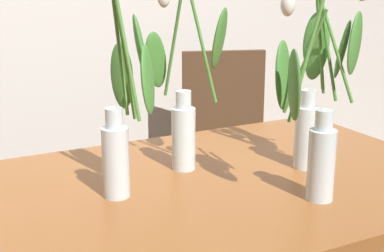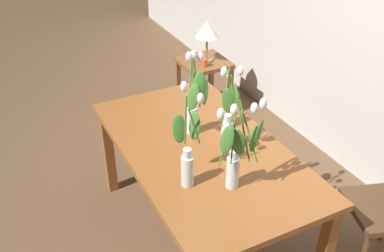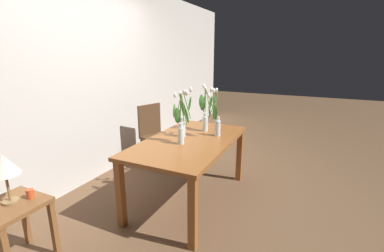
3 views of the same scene
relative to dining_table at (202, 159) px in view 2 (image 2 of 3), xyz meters
name	(u,v)px [view 2 (image 2 of 3)]	position (x,y,z in m)	size (l,w,h in m)	color
ground_plane	(200,234)	(0.00, 0.00, -0.65)	(18.00, 18.00, 0.00)	brown
dining_table	(202,159)	(0.00, 0.00, 0.00)	(1.60, 0.90, 0.74)	brown
tulip_vase_0	(238,153)	(0.43, -0.03, 0.33)	(0.16, 0.26, 0.57)	silver
tulip_vase_1	(188,154)	(0.25, -0.22, 0.27)	(0.15, 0.15, 0.57)	silver
tulip_vase_2	(194,105)	(-0.14, 0.02, 0.31)	(0.15, 0.18, 0.58)	silver
tulip_vase_3	(228,121)	(0.08, 0.13, 0.28)	(0.23, 0.21, 0.57)	silver
side_table	(204,72)	(-1.50, 0.81, -0.22)	(0.44, 0.44, 0.55)	brown
table_lamp	(207,30)	(-1.48, 0.83, 0.21)	(0.22, 0.22, 0.40)	olive
pillar_candle	(205,63)	(-1.37, 0.75, -0.06)	(0.06, 0.06, 0.07)	#CC4C23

